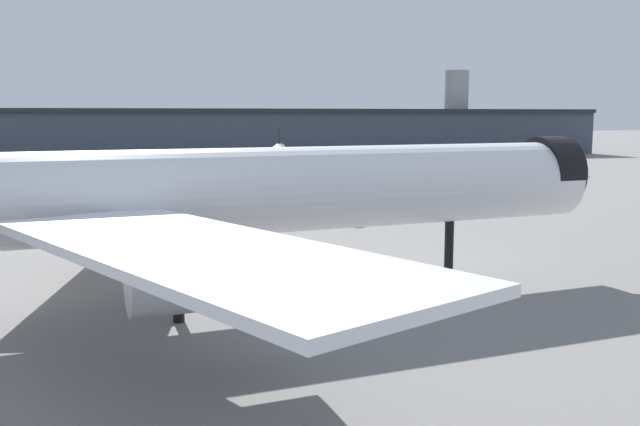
{
  "coord_description": "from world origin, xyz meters",
  "views": [
    {
      "loc": [
        -12.36,
        -49.61,
        13.41
      ],
      "look_at": [
        4.65,
        -0.11,
        6.17
      ],
      "focal_mm": 40.01,
      "sensor_mm": 36.0,
      "label": 1
    }
  ],
  "objects_px": {
    "airliner_near_gate": "(203,195)",
    "baggage_tug_wing": "(353,216)",
    "airliner_far_taxiway": "(277,154)",
    "service_truck_front": "(157,211)"
  },
  "relations": [
    {
      "from": "airliner_near_gate",
      "to": "baggage_tug_wing",
      "type": "bearing_deg",
      "value": 49.84
    },
    {
      "from": "airliner_near_gate",
      "to": "airliner_far_taxiway",
      "type": "distance_m",
      "value": 116.08
    },
    {
      "from": "airliner_far_taxiway",
      "to": "airliner_near_gate",
      "type": "bearing_deg",
      "value": 0.25
    },
    {
      "from": "airliner_far_taxiway",
      "to": "service_truck_front",
      "type": "height_order",
      "value": "airliner_far_taxiway"
    },
    {
      "from": "service_truck_front",
      "to": "baggage_tug_wing",
      "type": "xyz_separation_m",
      "value": [
        23.09,
        -7.98,
        -0.62
      ]
    },
    {
      "from": "airliner_far_taxiway",
      "to": "baggage_tug_wing",
      "type": "bearing_deg",
      "value": 9.67
    },
    {
      "from": "airliner_near_gate",
      "to": "airliner_far_taxiway",
      "type": "height_order",
      "value": "airliner_near_gate"
    },
    {
      "from": "airliner_near_gate",
      "to": "baggage_tug_wing",
      "type": "distance_m",
      "value": 40.99
    },
    {
      "from": "airliner_near_gate",
      "to": "service_truck_front",
      "type": "height_order",
      "value": "airliner_near_gate"
    },
    {
      "from": "airliner_near_gate",
      "to": "service_truck_front",
      "type": "bearing_deg",
      "value": 85.02
    }
  ]
}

